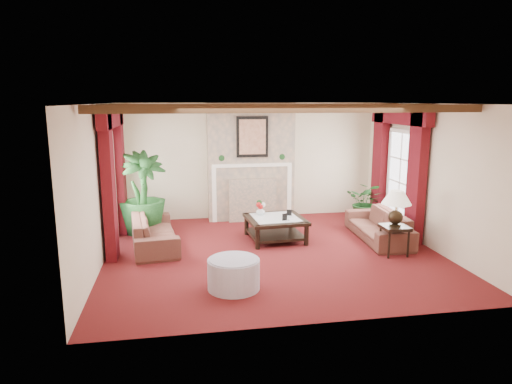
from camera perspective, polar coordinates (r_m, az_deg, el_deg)
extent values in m
plane|color=#500E13|center=(8.48, 2.13, -7.60)|extent=(6.00, 6.00, 0.00)
plane|color=white|center=(8.02, 2.27, 10.96)|extent=(6.00, 6.00, 0.00)
cube|color=beige|center=(10.81, -0.82, 3.91)|extent=(6.00, 0.02, 2.70)
cube|color=beige|center=(8.08, -19.11, 0.71)|extent=(0.02, 5.50, 2.70)
cube|color=beige|center=(9.23, 20.75, 1.87)|extent=(0.02, 5.50, 2.70)
imported|color=#3B101A|center=(8.97, -12.67, -4.17)|extent=(2.15, 1.05, 0.79)
imported|color=#3B101A|center=(9.50, 15.08, -3.49)|extent=(2.01, 0.76, 0.77)
imported|color=black|center=(9.84, -13.89, -2.31)|extent=(2.34, 2.50, 0.97)
imported|color=black|center=(10.78, 13.61, -1.76)|extent=(1.76, 1.76, 0.73)
cylinder|color=#A099AD|center=(6.88, -2.81, -10.22)|extent=(0.78, 0.78, 0.45)
imported|color=silver|center=(9.30, 0.56, -2.38)|extent=(0.29, 0.29, 0.18)
imported|color=black|center=(8.84, 4.20, -2.69)|extent=(0.23, 0.08, 0.31)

